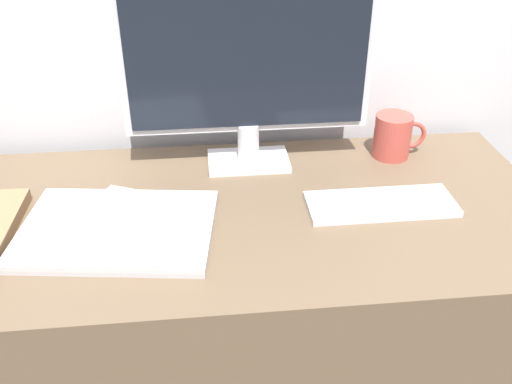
% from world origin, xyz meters
% --- Properties ---
extents(desk, '(1.34, 0.57, 0.71)m').
position_xyz_m(desk, '(0.00, 0.23, 0.35)').
color(desk, brown).
rests_on(desk, ground_plane).
extents(monitor, '(0.51, 0.11, 0.41)m').
position_xyz_m(monitor, '(0.10, 0.42, 0.93)').
color(monitor, silver).
rests_on(monitor, desk).
extents(keyboard, '(0.28, 0.11, 0.01)m').
position_xyz_m(keyboard, '(0.34, 0.21, 0.72)').
color(keyboard, silver).
rests_on(keyboard, desk).
extents(laptop, '(0.37, 0.29, 0.02)m').
position_xyz_m(laptop, '(-0.16, 0.18, 0.72)').
color(laptop, '#BCBCC1').
rests_on(laptop, desk).
extents(ereader, '(0.20, 0.23, 0.01)m').
position_xyz_m(ereader, '(-0.17, 0.19, 0.73)').
color(ereader, white).
rests_on(ereader, laptop).
extents(coffee_mug, '(0.12, 0.08, 0.10)m').
position_xyz_m(coffee_mug, '(0.42, 0.42, 0.76)').
color(coffee_mug, '#B7473D').
rests_on(coffee_mug, desk).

